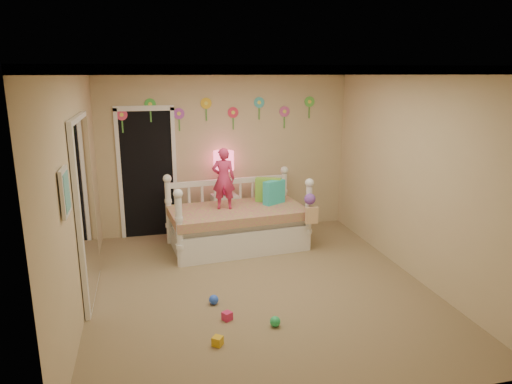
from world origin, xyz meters
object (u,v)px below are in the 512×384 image
object	(u,v)px
daybed	(237,212)
child	(224,179)
nightstand	(225,214)
table_lamp	(224,166)

from	to	relation	value
daybed	child	bearing A→B (deg)	172.82
child	nightstand	world-z (taller)	child
child	table_lamp	bearing A→B (deg)	-89.83
child	nightstand	distance (m)	0.98
child	table_lamp	distance (m)	0.65
child	daybed	bearing A→B (deg)	-171.61
nightstand	table_lamp	bearing A→B (deg)	170.57
daybed	table_lamp	world-z (taller)	table_lamp
nightstand	table_lamp	size ratio (longest dim) A/B	0.92
daybed	nightstand	size ratio (longest dim) A/B	3.09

